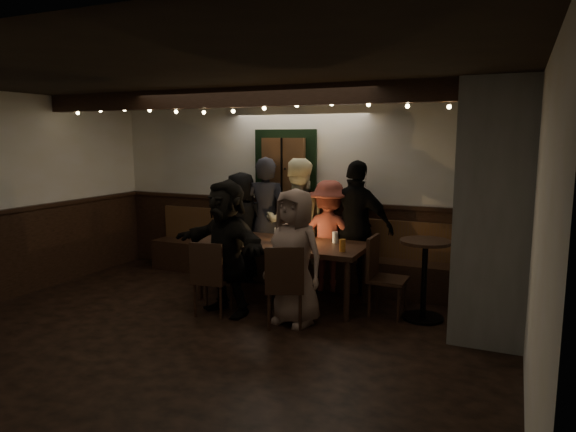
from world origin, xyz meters
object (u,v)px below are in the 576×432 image
at_px(chair_near_left, 210,274).
at_px(person_d, 329,236).
at_px(dining_table, 281,247).
at_px(chair_end, 381,271).
at_px(person_b, 266,219).
at_px(person_f, 226,247).
at_px(person_e, 357,228).
at_px(person_g, 295,257).
at_px(person_a, 241,226).
at_px(person_c, 297,222).
at_px(chair_near_right, 285,282).
at_px(high_top, 425,269).

height_order(chair_near_left, person_d, person_d).
xyz_separation_m(dining_table, chair_end, (1.26, -0.00, -0.17)).
bearing_deg(person_b, person_f, 87.52).
relative_size(person_e, person_f, 1.11).
height_order(person_e, person_g, person_e).
height_order(person_e, person_f, person_e).
relative_size(person_a, person_c, 0.88).
relative_size(chair_near_right, person_g, 0.61).
relative_size(chair_near_left, person_d, 0.59).
relative_size(dining_table, chair_end, 2.29).
distance_m(high_top, person_d, 1.50).
xyz_separation_m(person_a, person_g, (1.40, -1.32, -0.03)).
height_order(chair_near_right, person_c, person_c).
bearing_deg(person_c, chair_near_right, 86.47).
xyz_separation_m(chair_near_right, person_b, (-1.02, 1.60, 0.37)).
height_order(person_c, person_e, person_c).
relative_size(person_a, person_g, 1.04).
relative_size(person_a, person_d, 1.05).
bearing_deg(person_c, high_top, 137.26).
bearing_deg(person_d, person_g, 87.67).
bearing_deg(person_c, person_b, -24.09).
bearing_deg(person_a, person_e, 174.28).
bearing_deg(person_f, chair_end, 41.38).
bearing_deg(high_top, person_f, -161.33).
distance_m(dining_table, person_d, 0.78).
xyz_separation_m(chair_near_right, person_a, (-1.37, 1.50, 0.27)).
height_order(high_top, person_c, person_c).
relative_size(chair_end, person_g, 0.61).
bearing_deg(chair_near_right, chair_end, 45.10).
height_order(high_top, person_a, person_a).
bearing_deg(person_g, person_e, 90.59).
bearing_deg(chair_near_left, person_f, 55.96).
height_order(chair_near_right, person_f, person_f).
height_order(chair_near_left, person_e, person_e).
bearing_deg(dining_table, chair_end, -0.22).
bearing_deg(chair_near_right, person_f, 168.16).
relative_size(person_f, person_g, 1.05).
bearing_deg(person_a, high_top, 159.97).
relative_size(chair_near_left, person_g, 0.58).
bearing_deg(person_b, high_top, 152.60).
bearing_deg(high_top, chair_near_right, -145.88).
xyz_separation_m(chair_near_left, person_g, (0.97, 0.19, 0.26)).
xyz_separation_m(chair_near_right, person_e, (0.33, 1.55, 0.36)).
bearing_deg(person_c, person_a, -16.61).
xyz_separation_m(person_c, person_d, (0.50, -0.07, -0.14)).
xyz_separation_m(person_a, person_d, (1.33, 0.01, -0.04)).
xyz_separation_m(person_a, person_c, (0.83, 0.08, 0.10)).
bearing_deg(chair_near_right, person_e, 77.93).
distance_m(dining_table, person_b, 0.98).
bearing_deg(chair_near_right, person_c, 108.76).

